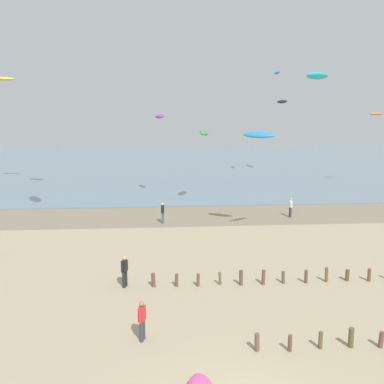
% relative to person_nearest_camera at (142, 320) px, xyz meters
% --- Properties ---
extents(wet_sand_strip, '(120.00, 7.05, 0.01)m').
position_rel_person_nearest_camera_xyz_m(wet_sand_strip, '(2.99, 20.23, -0.91)').
color(wet_sand_strip, '#84755B').
rests_on(wet_sand_strip, ground).
extents(sea, '(160.00, 70.00, 0.10)m').
position_rel_person_nearest_camera_xyz_m(sea, '(2.99, 58.76, -0.87)').
color(sea, slate).
rests_on(sea, ground).
extents(groyne_mid, '(13.20, 0.36, 0.84)m').
position_rel_person_nearest_camera_xyz_m(groyne_mid, '(6.90, 5.24, -0.55)').
color(groyne_mid, brown).
rests_on(groyne_mid, ground).
extents(person_nearest_camera, '(0.32, 0.55, 1.71)m').
position_rel_person_nearest_camera_xyz_m(person_nearest_camera, '(0.00, 0.00, 0.00)').
color(person_nearest_camera, '#383842').
rests_on(person_nearest_camera, ground).
extents(person_mid_beach, '(0.35, 0.53, 1.71)m').
position_rel_person_nearest_camera_xyz_m(person_mid_beach, '(-1.15, 5.38, 0.00)').
color(person_mid_beach, '#232328').
rests_on(person_mid_beach, ground).
extents(person_left_flank, '(0.23, 0.57, 1.71)m').
position_rel_person_nearest_camera_xyz_m(person_left_flank, '(12.01, 19.22, 0.00)').
color(person_left_flank, '#383842').
rests_on(person_left_flank, ground).
extents(person_right_flank, '(0.26, 0.57, 1.71)m').
position_rel_person_nearest_camera_xyz_m(person_right_flank, '(0.91, 18.08, 0.00)').
color(person_right_flank, '#4C4C56').
rests_on(person_right_flank, ground).
extents(kite_aloft_0, '(1.26, 2.30, 0.52)m').
position_rel_person_nearest_camera_xyz_m(kite_aloft_0, '(15.96, 39.83, 12.92)').
color(kite_aloft_0, '#2384D1').
extents(kite_aloft_1, '(2.49, 1.85, 0.60)m').
position_rel_person_nearest_camera_xyz_m(kite_aloft_1, '(7.98, 14.59, 6.50)').
color(kite_aloft_1, '#2384D1').
extents(kite_aloft_2, '(2.00, 1.61, 0.57)m').
position_rel_person_nearest_camera_xyz_m(kite_aloft_2, '(10.36, 9.97, 10.32)').
color(kite_aloft_2, '#19B2B7').
extents(kite_aloft_3, '(1.48, 2.63, 0.64)m').
position_rel_person_nearest_camera_xyz_m(kite_aloft_3, '(4.97, 24.56, 6.09)').
color(kite_aloft_3, green).
extents(kite_aloft_4, '(1.39, 2.25, 0.55)m').
position_rel_person_nearest_camera_xyz_m(kite_aloft_4, '(0.75, 28.03, 7.60)').
color(kite_aloft_4, purple).
extents(kite_aloft_7, '(2.79, 1.30, 0.45)m').
position_rel_person_nearest_camera_xyz_m(kite_aloft_7, '(-17.45, 36.50, 11.79)').
color(kite_aloft_7, yellow).
extents(kite_aloft_8, '(1.98, 0.98, 0.37)m').
position_rel_person_nearest_camera_xyz_m(kite_aloft_8, '(26.22, 33.09, 7.78)').
color(kite_aloft_8, orange).
extents(kite_aloft_9, '(1.31, 3.04, 0.62)m').
position_rel_person_nearest_camera_xyz_m(kite_aloft_9, '(17.92, 43.87, 9.35)').
color(kite_aloft_9, black).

